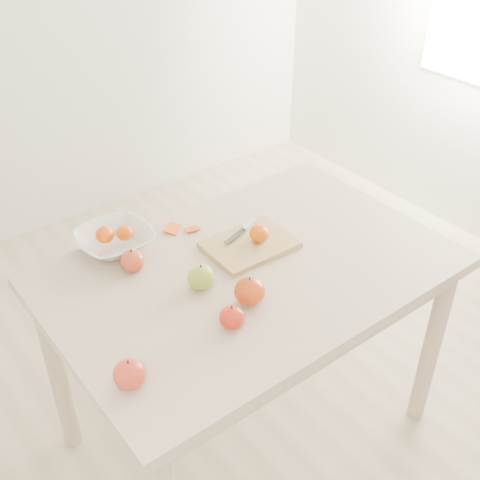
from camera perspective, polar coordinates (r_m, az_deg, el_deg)
ground at (r=2.34m, az=0.78°, el=-17.24°), size 3.50×3.50×0.00m
table at (r=1.87m, az=0.94°, el=-4.93°), size 1.20×0.80×0.75m
cutting_board at (r=1.89m, az=0.92°, el=-0.46°), size 0.27×0.20×0.02m
board_tangerine at (r=1.87m, az=1.84°, el=0.62°), size 0.06×0.06×0.05m
fruit_bowl at (r=1.91m, az=-11.80°, el=-0.01°), size 0.23×0.23×0.06m
bowl_tangerine_near at (r=1.90m, az=-12.70°, el=0.50°), size 0.06×0.06×0.05m
bowl_tangerine_far at (r=1.90m, az=-10.88°, el=0.69°), size 0.05×0.05×0.05m
orange_peel_a at (r=1.98m, az=-6.38°, el=0.99°), size 0.07×0.07×0.01m
orange_peel_b at (r=1.98m, az=-4.56°, el=0.98°), size 0.05×0.04×0.01m
paring_knife at (r=1.95m, az=0.71°, el=1.36°), size 0.17×0.07×0.01m
apple_green at (r=1.72m, az=-3.70°, el=-3.55°), size 0.08×0.08×0.07m
apple_red_e at (r=1.66m, az=0.91°, el=-4.85°), size 0.09×0.09×0.08m
apple_red_d at (r=1.47m, az=-10.42°, el=-12.37°), size 0.08×0.08×0.07m
apple_red_c at (r=1.59m, az=-0.76°, el=-7.33°), size 0.07×0.07×0.06m
apple_red_a at (r=1.81m, az=-10.17°, el=-1.95°), size 0.07×0.07×0.07m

